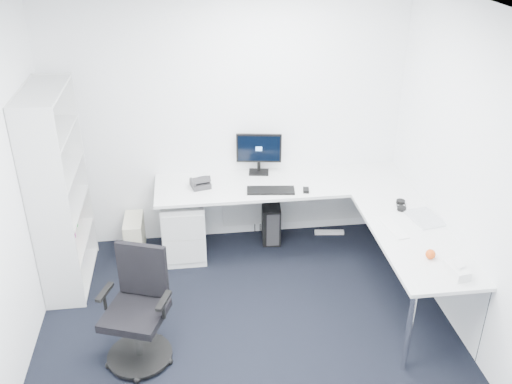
{
  "coord_description": "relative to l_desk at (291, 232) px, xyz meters",
  "views": [
    {
      "loc": [
        -0.41,
        -3.36,
        3.37
      ],
      "look_at": [
        0.15,
        1.05,
        1.05
      ],
      "focal_mm": 40.0,
      "sensor_mm": 36.0,
      "label": 1
    }
  ],
  "objects": [
    {
      "name": "ground",
      "position": [
        -0.55,
        -1.4,
        -0.39
      ],
      "size": [
        4.2,
        4.2,
        0.0
      ],
      "primitive_type": "plane",
      "color": "black"
    },
    {
      "name": "ceiling",
      "position": [
        -0.55,
        -1.4,
        2.31
      ],
      "size": [
        4.2,
        4.2,
        0.0
      ],
      "primitive_type": "plane",
      "color": "white"
    },
    {
      "name": "wall_back",
      "position": [
        -0.55,
        0.7,
        0.96
      ],
      "size": [
        3.6,
        0.02,
        2.7
      ],
      "primitive_type": "cube",
      "color": "white",
      "rests_on": "ground"
    },
    {
      "name": "wall_right",
      "position": [
        1.25,
        -1.4,
        0.96
      ],
      "size": [
        0.02,
        4.2,
        2.7
      ],
      "primitive_type": "cube",
      "color": "white",
      "rests_on": "ground"
    },
    {
      "name": "l_desk",
      "position": [
        0.0,
        0.0,
        0.0
      ],
      "size": [
        2.65,
        1.49,
        0.78
      ],
      "primitive_type": null,
      "color": "silver",
      "rests_on": "ground"
    },
    {
      "name": "drawer_pedestal",
      "position": [
        -1.07,
        0.34,
        -0.06
      ],
      "size": [
        0.43,
        0.54,
        0.66
      ],
      "primitive_type": "cube",
      "color": "silver",
      "rests_on": "ground"
    },
    {
      "name": "bookshelf",
      "position": [
        -2.17,
        0.05,
        0.58
      ],
      "size": [
        0.38,
        0.97,
        1.93
      ],
      "primitive_type": null,
      "color": "silver",
      "rests_on": "ground"
    },
    {
      "name": "task_chair",
      "position": [
        -1.46,
        -1.17,
        0.1
      ],
      "size": [
        0.7,
        0.7,
        0.98
      ],
      "primitive_type": null,
      "rotation": [
        0.0,
        0.0,
        -0.35
      ],
      "color": "black",
      "rests_on": "ground"
    },
    {
      "name": "black_pc_tower",
      "position": [
        -0.12,
        0.57,
        -0.18
      ],
      "size": [
        0.23,
        0.45,
        0.42
      ],
      "primitive_type": "cube",
      "rotation": [
        0.0,
        0.0,
        -0.09
      ],
      "color": "black",
      "rests_on": "ground"
    },
    {
      "name": "beige_pc_tower",
      "position": [
        -1.58,
        0.46,
        -0.19
      ],
      "size": [
        0.19,
        0.42,
        0.39
      ],
      "primitive_type": "cube",
      "rotation": [
        0.0,
        0.0,
        -0.01
      ],
      "color": "beige",
      "rests_on": "ground"
    },
    {
      "name": "power_strip",
      "position": [
        0.54,
        0.54,
        -0.37
      ],
      "size": [
        0.33,
        0.1,
        0.04
      ],
      "primitive_type": "cube",
      "rotation": [
        0.0,
        0.0,
        -0.12
      ],
      "color": "silver",
      "rests_on": "ground"
    },
    {
      "name": "monitor",
      "position": [
        -0.25,
        0.6,
        0.61
      ],
      "size": [
        0.48,
        0.22,
        0.45
      ],
      "primitive_type": null,
      "rotation": [
        0.0,
        0.0,
        -0.16
      ],
      "color": "black",
      "rests_on": "l_desk"
    },
    {
      "name": "black_keyboard",
      "position": [
        -0.19,
        0.17,
        0.4
      ],
      "size": [
        0.49,
        0.22,
        0.02
      ],
      "primitive_type": "cube",
      "rotation": [
        0.0,
        0.0,
        -0.12
      ],
      "color": "black",
      "rests_on": "l_desk"
    },
    {
      "name": "mouse",
      "position": [
        0.16,
        0.12,
        0.4
      ],
      "size": [
        0.07,
        0.1,
        0.03
      ],
      "primitive_type": "cube",
      "rotation": [
        0.0,
        0.0,
        -0.17
      ],
      "color": "black",
      "rests_on": "l_desk"
    },
    {
      "name": "desk_phone",
      "position": [
        -0.87,
        0.36,
        0.45
      ],
      "size": [
        0.22,
        0.22,
        0.13
      ],
      "primitive_type": null,
      "rotation": [
        0.0,
        0.0,
        0.23
      ],
      "color": "#2B2B2D",
      "rests_on": "l_desk"
    },
    {
      "name": "laptop",
      "position": [
        1.11,
        -0.54,
        0.51
      ],
      "size": [
        0.41,
        0.4,
        0.25
      ],
      "primitive_type": null,
      "rotation": [
        0.0,
        0.0,
        0.17
      ],
      "color": "silver",
      "rests_on": "l_desk"
    },
    {
      "name": "white_keyboard",
      "position": [
        0.77,
        -0.66,
        0.39
      ],
      "size": [
        0.17,
        0.41,
        0.01
      ],
      "primitive_type": "cube",
      "rotation": [
        0.0,
        0.0,
        0.16
      ],
      "color": "silver",
      "rests_on": "l_desk"
    },
    {
      "name": "headphones",
      "position": [
        0.98,
        -0.29,
        0.41
      ],
      "size": [
        0.18,
        0.23,
        0.05
      ],
      "primitive_type": null,
      "rotation": [
        0.0,
        0.0,
        -0.28
      ],
      "color": "black",
      "rests_on": "l_desk"
    },
    {
      "name": "orange_fruit",
      "position": [
        0.91,
        -1.15,
        0.43
      ],
      "size": [
        0.08,
        0.08,
        0.08
      ],
      "primitive_type": "sphere",
      "color": "#D54D12",
      "rests_on": "l_desk"
    },
    {
      "name": "tissue_box",
      "position": [
        1.02,
        -1.39,
        0.43
      ],
      "size": [
        0.14,
        0.23,
        0.08
      ],
      "primitive_type": "cube",
      "rotation": [
        0.0,
        0.0,
        0.15
      ],
      "color": "silver",
      "rests_on": "l_desk"
    }
  ]
}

